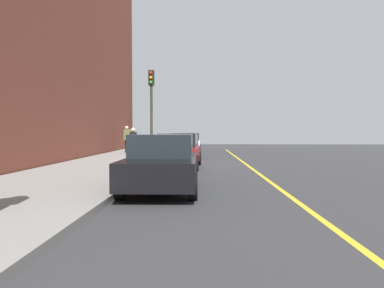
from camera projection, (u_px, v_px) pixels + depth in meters
The scene contains 14 objects.
ground_plane at pixel (181, 164), 16.97m from camera, with size 56.00×56.00×0.00m, color #333335.
sidewalk at pixel (115, 162), 17.06m from camera, with size 28.00×4.60×0.15m, color gray.
building_facade at pixel (58, 12), 16.88m from camera, with size 32.00×0.80×15.00m, color brown.
lane_stripe_centre at pixel (246, 164), 16.87m from camera, with size 28.00×0.14×0.01m, color gold.
snow_bank_curb at pixel (171, 158), 19.38m from camera, with size 8.51×0.56×0.22m, color white.
parked_car_white at pixel (189, 142), 27.53m from camera, with size 4.69×1.90×1.51m.
parked_car_navy at pixel (184, 145), 21.33m from camera, with size 4.38×1.95×1.51m.
parked_car_red at pixel (179, 151), 15.30m from camera, with size 4.30×2.01×1.51m.
parked_car_black at pixel (163, 162), 9.32m from camera, with size 4.22×1.95×1.51m.
pedestrian_olive_coat at pixel (127, 138), 23.77m from camera, with size 0.59×0.58×1.86m.
pedestrian_blue_coat at pixel (129, 139), 25.88m from camera, with size 0.52×0.52×1.66m.
pedestrian_black_coat at pixel (133, 144), 16.43m from camera, with size 0.46×0.54×1.64m.
traffic_light_pole at pixel (151, 100), 16.20m from camera, with size 0.35×0.26×4.33m.
rolling_suitcase at pixel (127, 149), 24.21m from camera, with size 0.34×0.22×0.89m.
Camera 1 is at (16.90, 1.04, 1.58)m, focal length 32.18 mm.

